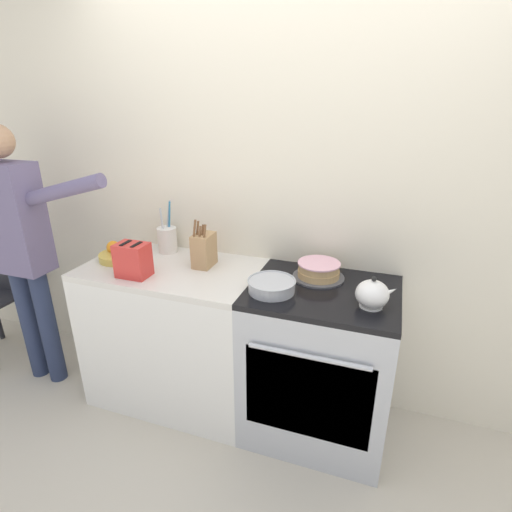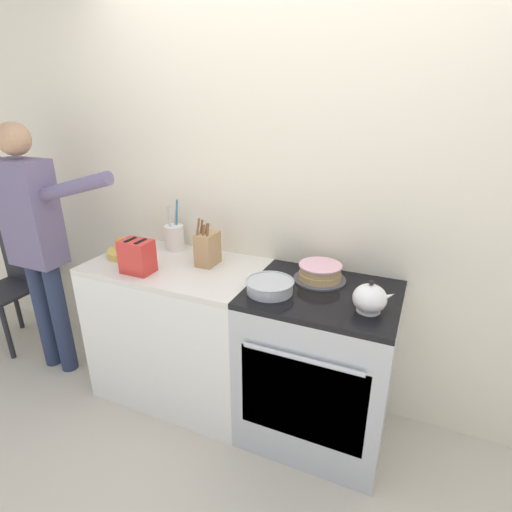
{
  "view_description": "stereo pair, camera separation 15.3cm",
  "coord_description": "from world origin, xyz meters",
  "px_view_note": "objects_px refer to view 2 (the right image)",
  "views": [
    {
      "loc": [
        0.53,
        -1.55,
        1.83
      ],
      "look_at": [
        -0.1,
        0.28,
        1.06
      ],
      "focal_mm": 28.0,
      "sensor_mm": 36.0,
      "label": 1
    },
    {
      "loc": [
        0.67,
        -1.49,
        1.83
      ],
      "look_at": [
        -0.1,
        0.28,
        1.06
      ],
      "focal_mm": 28.0,
      "sensor_mm": 36.0,
      "label": 2
    }
  ],
  "objects_px": {
    "utensil_crock": "(175,237)",
    "dining_chair": "(14,281)",
    "fruit_bowl": "(126,250)",
    "mixing_bowl": "(270,286)",
    "toaster": "(137,256)",
    "layer_cake": "(320,273)",
    "tea_kettle": "(370,298)",
    "stove_range": "(318,365)",
    "knife_block": "(208,248)",
    "person_baker": "(35,233)"
  },
  "relations": [
    {
      "from": "mixing_bowl",
      "to": "toaster",
      "type": "xyz_separation_m",
      "value": [
        -0.77,
        -0.06,
        0.06
      ]
    },
    {
      "from": "toaster",
      "to": "dining_chair",
      "type": "relative_size",
      "value": 0.22
    },
    {
      "from": "toaster",
      "to": "person_baker",
      "type": "distance_m",
      "value": 0.83
    },
    {
      "from": "mixing_bowl",
      "to": "dining_chair",
      "type": "height_order",
      "value": "mixing_bowl"
    },
    {
      "from": "tea_kettle",
      "to": "knife_block",
      "type": "distance_m",
      "value": 0.98
    },
    {
      "from": "stove_range",
      "to": "toaster",
      "type": "bearing_deg",
      "value": -170.34
    },
    {
      "from": "tea_kettle",
      "to": "fruit_bowl",
      "type": "distance_m",
      "value": 1.5
    },
    {
      "from": "layer_cake",
      "to": "tea_kettle",
      "type": "height_order",
      "value": "tea_kettle"
    },
    {
      "from": "stove_range",
      "to": "utensil_crock",
      "type": "xyz_separation_m",
      "value": [
        -1.04,
        0.22,
        0.54
      ]
    },
    {
      "from": "dining_chair",
      "to": "layer_cake",
      "type": "bearing_deg",
      "value": 19.86
    },
    {
      "from": "mixing_bowl",
      "to": "dining_chair",
      "type": "xyz_separation_m",
      "value": [
        -2.18,
        0.12,
        -0.44
      ]
    },
    {
      "from": "fruit_bowl",
      "to": "toaster",
      "type": "xyz_separation_m",
      "value": [
        0.23,
        -0.17,
        0.06
      ]
    },
    {
      "from": "layer_cake",
      "to": "tea_kettle",
      "type": "bearing_deg",
      "value": -38.44
    },
    {
      "from": "layer_cake",
      "to": "stove_range",
      "type": "bearing_deg",
      "value": -68.25
    },
    {
      "from": "stove_range",
      "to": "fruit_bowl",
      "type": "bearing_deg",
      "value": -179.8
    },
    {
      "from": "fruit_bowl",
      "to": "toaster",
      "type": "relative_size",
      "value": 1.2
    },
    {
      "from": "stove_range",
      "to": "toaster",
      "type": "xyz_separation_m",
      "value": [
        -1.02,
        -0.17,
        0.55
      ]
    },
    {
      "from": "utensil_crock",
      "to": "dining_chair",
      "type": "distance_m",
      "value": 1.49
    },
    {
      "from": "utensil_crock",
      "to": "fruit_bowl",
      "type": "distance_m",
      "value": 0.31
    },
    {
      "from": "stove_range",
      "to": "mixing_bowl",
      "type": "distance_m",
      "value": 0.56
    },
    {
      "from": "toaster",
      "to": "person_baker",
      "type": "xyz_separation_m",
      "value": [
        -0.83,
        0.02,
        0.02
      ]
    },
    {
      "from": "utensil_crock",
      "to": "toaster",
      "type": "xyz_separation_m",
      "value": [
        0.02,
        -0.39,
        0.01
      ]
    },
    {
      "from": "toaster",
      "to": "person_baker",
      "type": "relative_size",
      "value": 0.11
    },
    {
      "from": "tea_kettle",
      "to": "fruit_bowl",
      "type": "bearing_deg",
      "value": 176.21
    },
    {
      "from": "knife_block",
      "to": "toaster",
      "type": "distance_m",
      "value": 0.4
    },
    {
      "from": "mixing_bowl",
      "to": "tea_kettle",
      "type": "bearing_deg",
      "value": 0.61
    },
    {
      "from": "mixing_bowl",
      "to": "layer_cake",
      "type": "bearing_deg",
      "value": 51.32
    },
    {
      "from": "tea_kettle",
      "to": "person_baker",
      "type": "xyz_separation_m",
      "value": [
        -2.09,
        -0.05,
        0.05
      ]
    },
    {
      "from": "tea_kettle",
      "to": "person_baker",
      "type": "distance_m",
      "value": 2.09
    },
    {
      "from": "toaster",
      "to": "dining_chair",
      "type": "bearing_deg",
      "value": 172.47
    },
    {
      "from": "mixing_bowl",
      "to": "person_baker",
      "type": "relative_size",
      "value": 0.15
    },
    {
      "from": "utensil_crock",
      "to": "person_baker",
      "type": "xyz_separation_m",
      "value": [
        -0.81,
        -0.37,
        0.03
      ]
    },
    {
      "from": "layer_cake",
      "to": "knife_block",
      "type": "distance_m",
      "value": 0.67
    },
    {
      "from": "person_baker",
      "to": "dining_chair",
      "type": "relative_size",
      "value": 1.96
    },
    {
      "from": "toaster",
      "to": "mixing_bowl",
      "type": "bearing_deg",
      "value": 4.77
    },
    {
      "from": "dining_chair",
      "to": "fruit_bowl",
      "type": "bearing_deg",
      "value": 16.14
    },
    {
      "from": "tea_kettle",
      "to": "knife_block",
      "type": "relative_size",
      "value": 0.66
    },
    {
      "from": "tea_kettle",
      "to": "layer_cake",
      "type": "bearing_deg",
      "value": 141.56
    },
    {
      "from": "mixing_bowl",
      "to": "toaster",
      "type": "distance_m",
      "value": 0.78
    },
    {
      "from": "tea_kettle",
      "to": "toaster",
      "type": "distance_m",
      "value": 1.27
    },
    {
      "from": "dining_chair",
      "to": "knife_block",
      "type": "bearing_deg",
      "value": 19.34
    },
    {
      "from": "mixing_bowl",
      "to": "dining_chair",
      "type": "bearing_deg",
      "value": 176.81
    },
    {
      "from": "person_baker",
      "to": "tea_kettle",
      "type": "bearing_deg",
      "value": 3.71
    },
    {
      "from": "knife_block",
      "to": "utensil_crock",
      "type": "height_order",
      "value": "utensil_crock"
    },
    {
      "from": "stove_range",
      "to": "toaster",
      "type": "distance_m",
      "value": 1.17
    },
    {
      "from": "utensil_crock",
      "to": "knife_block",
      "type": "bearing_deg",
      "value": -22.35
    },
    {
      "from": "tea_kettle",
      "to": "mixing_bowl",
      "type": "bearing_deg",
      "value": -179.39
    },
    {
      "from": "utensil_crock",
      "to": "fruit_bowl",
      "type": "bearing_deg",
      "value": -134.39
    },
    {
      "from": "stove_range",
      "to": "layer_cake",
      "type": "xyz_separation_m",
      "value": [
        -0.05,
        0.13,
        0.5
      ]
    },
    {
      "from": "utensil_crock",
      "to": "fruit_bowl",
      "type": "xyz_separation_m",
      "value": [
        -0.22,
        -0.22,
        -0.05
      ]
    }
  ]
}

